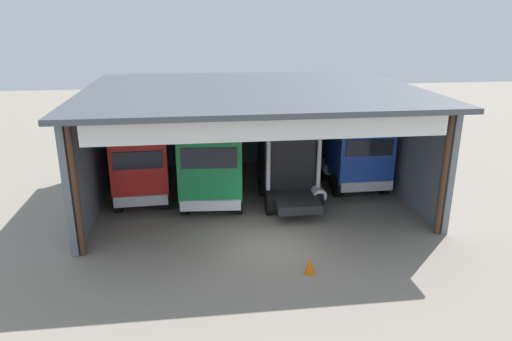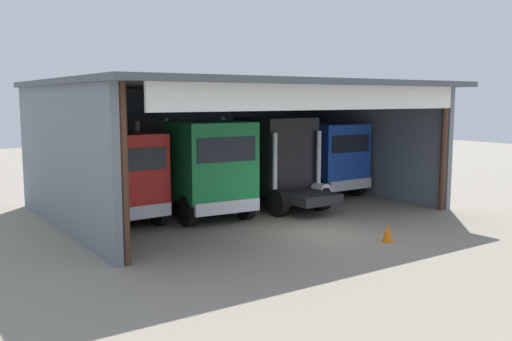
% 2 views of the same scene
% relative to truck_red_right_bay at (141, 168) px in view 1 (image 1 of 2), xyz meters
% --- Properties ---
extents(ground_plane, '(80.00, 80.00, 0.00)m').
position_rel_truck_red_right_bay_xyz_m(ground_plane, '(4.97, -4.74, -1.69)').
color(ground_plane, gray).
rests_on(ground_plane, ground).
extents(workshop_shed, '(14.33, 11.38, 5.07)m').
position_rel_truck_red_right_bay_xyz_m(workshop_shed, '(4.97, 1.26, 1.88)').
color(workshop_shed, slate).
rests_on(workshop_shed, ground).
extents(truck_red_right_bay, '(2.64, 4.98, 3.60)m').
position_rel_truck_red_right_bay_xyz_m(truck_red_right_bay, '(0.00, 0.00, 0.00)').
color(truck_red_right_bay, red).
rests_on(truck_red_right_bay, ground).
extents(truck_green_center_right_bay, '(2.90, 5.45, 3.72)m').
position_rel_truck_red_right_bay_xyz_m(truck_green_center_right_bay, '(3.05, -0.73, 0.21)').
color(truck_green_center_right_bay, '#197F3D').
rests_on(truck_green_center_right_bay, ground).
extents(truck_black_center_left_bay, '(2.56, 4.56, 3.68)m').
position_rel_truck_red_right_bay_xyz_m(truck_black_center_left_bay, '(6.51, -0.48, 0.27)').
color(truck_black_center_left_bay, black).
rests_on(truck_black_center_left_bay, ground).
extents(truck_blue_left_bay, '(2.71, 4.63, 3.31)m').
position_rel_truck_red_right_bay_xyz_m(truck_blue_left_bay, '(9.99, 0.49, 0.08)').
color(truck_blue_left_bay, '#1E47B7').
rests_on(truck_blue_left_bay, ground).
extents(oil_drum, '(0.58, 0.58, 0.91)m').
position_rel_truck_red_right_bay_xyz_m(oil_drum, '(3.91, 4.94, -1.23)').
color(oil_drum, '#B21E19').
rests_on(oil_drum, ground).
extents(tool_cart, '(0.90, 0.60, 1.00)m').
position_rel_truck_red_right_bay_xyz_m(tool_cart, '(3.57, 4.12, -1.19)').
color(tool_cart, black).
rests_on(tool_cart, ground).
extents(traffic_cone, '(0.36, 0.36, 0.56)m').
position_rel_truck_red_right_bay_xyz_m(traffic_cone, '(5.99, -6.86, -1.41)').
color(traffic_cone, orange).
rests_on(traffic_cone, ground).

